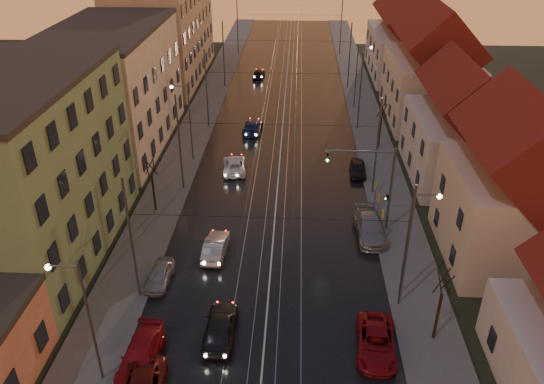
% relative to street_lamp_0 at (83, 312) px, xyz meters
% --- Properties ---
extents(road, '(16.00, 120.00, 0.04)m').
position_rel_street_lamp_0_xyz_m(road, '(9.10, 38.00, -4.87)').
color(road, black).
rests_on(road, ground).
extents(sidewalk_left, '(4.00, 120.00, 0.15)m').
position_rel_street_lamp_0_xyz_m(sidewalk_left, '(-0.90, 38.00, -4.81)').
color(sidewalk_left, '#4C4C4C').
rests_on(sidewalk_left, ground).
extents(sidewalk_right, '(4.00, 120.00, 0.15)m').
position_rel_street_lamp_0_xyz_m(sidewalk_right, '(19.10, 38.00, -4.81)').
color(sidewalk_right, '#4C4C4C').
rests_on(sidewalk_right, ground).
extents(tram_rail_0, '(0.06, 120.00, 0.03)m').
position_rel_street_lamp_0_xyz_m(tram_rail_0, '(6.90, 38.00, -4.83)').
color(tram_rail_0, gray).
rests_on(tram_rail_0, road).
extents(tram_rail_1, '(0.06, 120.00, 0.03)m').
position_rel_street_lamp_0_xyz_m(tram_rail_1, '(8.33, 38.00, -4.83)').
color(tram_rail_1, gray).
rests_on(tram_rail_1, road).
extents(tram_rail_2, '(0.06, 120.00, 0.03)m').
position_rel_street_lamp_0_xyz_m(tram_rail_2, '(9.87, 38.00, -4.83)').
color(tram_rail_2, gray).
rests_on(tram_rail_2, road).
extents(tram_rail_3, '(0.06, 120.00, 0.03)m').
position_rel_street_lamp_0_xyz_m(tram_rail_3, '(11.30, 38.00, -4.83)').
color(tram_rail_3, gray).
rests_on(tram_rail_3, road).
extents(apartment_left_1, '(10.00, 18.00, 13.00)m').
position_rel_street_lamp_0_xyz_m(apartment_left_1, '(-8.40, 12.00, 1.61)').
color(apartment_left_1, '#638252').
rests_on(apartment_left_1, ground).
extents(apartment_left_2, '(10.00, 20.00, 12.00)m').
position_rel_street_lamp_0_xyz_m(apartment_left_2, '(-8.40, 32.00, 1.11)').
color(apartment_left_2, '#C0AE94').
rests_on(apartment_left_2, ground).
extents(apartment_left_3, '(10.00, 24.00, 14.00)m').
position_rel_street_lamp_0_xyz_m(apartment_left_3, '(-8.40, 56.00, 2.11)').
color(apartment_left_3, '#937F5F').
rests_on(apartment_left_3, ground).
extents(house_right_1, '(8.67, 10.20, 10.80)m').
position_rel_street_lamp_0_xyz_m(house_right_1, '(26.10, 13.00, 0.56)').
color(house_right_1, beige).
rests_on(house_right_1, ground).
extents(house_right_2, '(9.18, 12.24, 9.20)m').
position_rel_street_lamp_0_xyz_m(house_right_2, '(26.10, 26.00, -0.24)').
color(house_right_2, '#B9B5AB').
rests_on(house_right_2, ground).
extents(house_right_3, '(9.18, 14.28, 11.50)m').
position_rel_street_lamp_0_xyz_m(house_right_3, '(26.10, 41.00, 0.92)').
color(house_right_3, beige).
rests_on(house_right_3, ground).
extents(house_right_4, '(9.18, 16.32, 10.00)m').
position_rel_street_lamp_0_xyz_m(house_right_4, '(26.10, 59.00, 0.16)').
color(house_right_4, '#B9B5AB').
rests_on(house_right_4, ground).
extents(catenary_pole_l_1, '(0.16, 0.16, 9.00)m').
position_rel_street_lamp_0_xyz_m(catenary_pole_l_1, '(0.50, 7.00, -0.39)').
color(catenary_pole_l_1, '#595B60').
rests_on(catenary_pole_l_1, ground).
extents(catenary_pole_r_1, '(0.16, 0.16, 9.00)m').
position_rel_street_lamp_0_xyz_m(catenary_pole_r_1, '(17.70, 7.00, -0.39)').
color(catenary_pole_r_1, '#595B60').
rests_on(catenary_pole_r_1, ground).
extents(catenary_pole_l_2, '(0.16, 0.16, 9.00)m').
position_rel_street_lamp_0_xyz_m(catenary_pole_l_2, '(0.50, 22.00, -0.39)').
color(catenary_pole_l_2, '#595B60').
rests_on(catenary_pole_l_2, ground).
extents(catenary_pole_r_2, '(0.16, 0.16, 9.00)m').
position_rel_street_lamp_0_xyz_m(catenary_pole_r_2, '(17.70, 22.00, -0.39)').
color(catenary_pole_r_2, '#595B60').
rests_on(catenary_pole_r_2, ground).
extents(catenary_pole_l_3, '(0.16, 0.16, 9.00)m').
position_rel_street_lamp_0_xyz_m(catenary_pole_l_3, '(0.50, 37.00, -0.39)').
color(catenary_pole_l_3, '#595B60').
rests_on(catenary_pole_l_3, ground).
extents(catenary_pole_r_3, '(0.16, 0.16, 9.00)m').
position_rel_street_lamp_0_xyz_m(catenary_pole_r_3, '(17.70, 37.00, -0.39)').
color(catenary_pole_r_3, '#595B60').
rests_on(catenary_pole_r_3, ground).
extents(catenary_pole_l_4, '(0.16, 0.16, 9.00)m').
position_rel_street_lamp_0_xyz_m(catenary_pole_l_4, '(0.50, 52.00, -0.39)').
color(catenary_pole_l_4, '#595B60').
rests_on(catenary_pole_l_4, ground).
extents(catenary_pole_r_4, '(0.16, 0.16, 9.00)m').
position_rel_street_lamp_0_xyz_m(catenary_pole_r_4, '(17.70, 52.00, -0.39)').
color(catenary_pole_r_4, '#595B60').
rests_on(catenary_pole_r_4, ground).
extents(catenary_pole_l_5, '(0.16, 0.16, 9.00)m').
position_rel_street_lamp_0_xyz_m(catenary_pole_l_5, '(0.50, 70.00, -0.39)').
color(catenary_pole_l_5, '#595B60').
rests_on(catenary_pole_l_5, ground).
extents(catenary_pole_r_5, '(0.16, 0.16, 9.00)m').
position_rel_street_lamp_0_xyz_m(catenary_pole_r_5, '(17.70, 70.00, -0.39)').
color(catenary_pole_r_5, '#595B60').
rests_on(catenary_pole_r_5, ground).
extents(street_lamp_0, '(1.75, 0.32, 8.00)m').
position_rel_street_lamp_0_xyz_m(street_lamp_0, '(0.00, 0.00, 0.00)').
color(street_lamp_0, '#595B60').
rests_on(street_lamp_0, ground).
extents(street_lamp_1, '(1.75, 0.32, 8.00)m').
position_rel_street_lamp_0_xyz_m(street_lamp_1, '(18.21, 8.00, 0.00)').
color(street_lamp_1, '#595B60').
rests_on(street_lamp_1, ground).
extents(street_lamp_2, '(1.75, 0.32, 8.00)m').
position_rel_street_lamp_0_xyz_m(street_lamp_2, '(0.00, 28.00, 0.00)').
color(street_lamp_2, '#595B60').
rests_on(street_lamp_2, ground).
extents(street_lamp_3, '(1.75, 0.32, 8.00)m').
position_rel_street_lamp_0_xyz_m(street_lamp_3, '(18.21, 44.00, 0.00)').
color(street_lamp_3, '#595B60').
rests_on(street_lamp_3, ground).
extents(traffic_light_mast, '(5.30, 0.32, 7.20)m').
position_rel_street_lamp_0_xyz_m(traffic_light_mast, '(17.10, 16.00, -0.29)').
color(traffic_light_mast, '#595B60').
rests_on(traffic_light_mast, ground).
extents(bare_tree_0, '(1.09, 1.09, 5.11)m').
position_rel_street_lamp_0_xyz_m(bare_tree_0, '(-1.09, 18.00, -2.40)').
color(bare_tree_0, black).
rests_on(bare_tree_0, ground).
extents(bare_tree_1, '(1.09, 1.09, 5.11)m').
position_rel_street_lamp_0_xyz_m(bare_tree_1, '(19.31, 4.00, -2.40)').
color(bare_tree_1, black).
rests_on(bare_tree_1, ground).
extents(bare_tree_2, '(1.09, 1.09, 5.11)m').
position_rel_street_lamp_0_xyz_m(bare_tree_2, '(19.51, 32.00, -2.40)').
color(bare_tree_2, black).
rests_on(bare_tree_2, ground).
extents(driving_car_0, '(1.89, 4.62, 1.57)m').
position_rel_street_lamp_0_xyz_m(driving_car_0, '(6.42, 3.60, -4.10)').
color(driving_car_0, black).
rests_on(driving_car_0, ground).
extents(driving_car_1, '(1.65, 4.33, 1.41)m').
position_rel_street_lamp_0_xyz_m(driving_car_1, '(4.92, 12.03, -4.18)').
color(driving_car_1, '#A9A9AF').
rests_on(driving_car_1, ground).
extents(driving_car_2, '(2.68, 4.81, 1.27)m').
position_rel_street_lamp_0_xyz_m(driving_car_2, '(4.75, 25.83, -4.25)').
color(driving_car_2, silver).
rests_on(driving_car_2, ground).
extents(driving_car_3, '(2.25, 4.84, 1.37)m').
position_rel_street_lamp_0_xyz_m(driving_car_3, '(5.77, 35.67, -4.20)').
color(driving_car_3, '#19244D').
rests_on(driving_car_3, ground).
extents(driving_car_4, '(1.82, 3.83, 1.26)m').
position_rel_street_lamp_0_xyz_m(driving_car_4, '(4.97, 56.44, -4.25)').
color(driving_car_4, black).
rests_on(driving_car_4, ground).
extents(parked_left_2, '(2.16, 4.79, 1.36)m').
position_rel_street_lamp_0_xyz_m(parked_left_2, '(2.17, 1.20, -4.20)').
color(parked_left_2, maroon).
rests_on(parked_left_2, ground).
extents(parked_left_3, '(1.64, 3.74, 1.25)m').
position_rel_street_lamp_0_xyz_m(parked_left_3, '(1.50, 8.54, -4.26)').
color(parked_left_3, '#999A9E').
rests_on(parked_left_3, ground).
extents(parked_right_0, '(2.59, 4.99, 1.34)m').
position_rel_street_lamp_0_xyz_m(parked_right_0, '(15.70, 2.91, -4.21)').
color(parked_right_0, maroon).
rests_on(parked_right_0, ground).
extents(parked_right_1, '(2.41, 5.43, 1.55)m').
position_rel_street_lamp_0_xyz_m(parked_right_1, '(16.70, 15.11, -4.11)').
color(parked_right_1, gray).
rests_on(parked_right_1, ground).
extents(parked_right_2, '(1.66, 3.76, 1.26)m').
position_rel_street_lamp_0_xyz_m(parked_right_2, '(16.70, 25.66, -4.26)').
color(parked_right_2, black).
rests_on(parked_right_2, ground).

